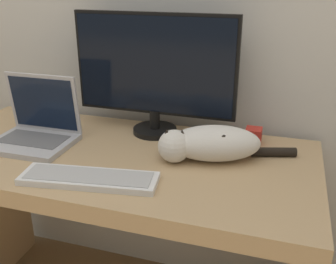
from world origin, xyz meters
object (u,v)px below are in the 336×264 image
Objects in this scene: monitor at (154,71)px; external_keyboard at (89,178)px; cat at (209,143)px; laptop at (35,130)px.

monitor is 1.45× the size of external_keyboard.
cat is at bearing -34.70° from monitor.
external_keyboard is (0.33, -0.21, -0.04)m from laptop.
monitor is at bearing 129.15° from cat.
cat is (0.25, -0.18, -0.19)m from monitor.
laptop is at bearing -149.89° from monitor.
monitor is at bearing 73.43° from external_keyboard.
monitor is 0.49m from laptop.
cat is (0.32, 0.26, 0.05)m from external_keyboard.
monitor is at bearing 29.69° from laptop.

